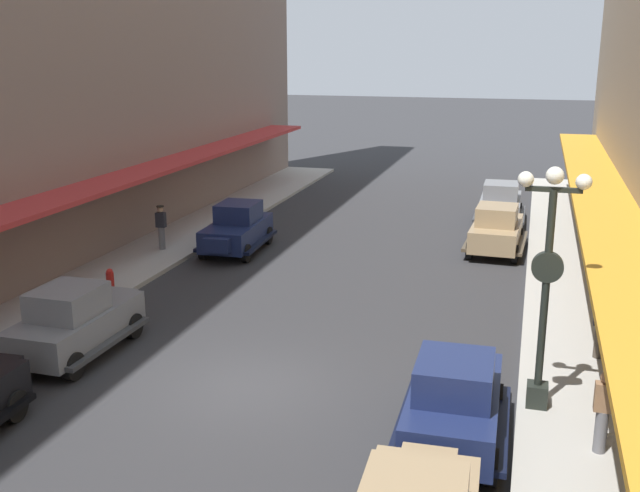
% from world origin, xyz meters
% --- Properties ---
extents(ground_plane, '(200.00, 200.00, 0.00)m').
position_xyz_m(ground_plane, '(0.00, 0.00, 0.00)').
color(ground_plane, '#2D2D30').
extents(sidewalk_right, '(3.00, 60.00, 0.15)m').
position_xyz_m(sidewalk_right, '(7.50, 0.00, 0.07)').
color(sidewalk_right, '#A8A59E').
rests_on(sidewalk_right, ground).
extents(parked_car_0, '(2.27, 4.31, 1.84)m').
position_xyz_m(parked_car_0, '(4.80, 13.42, 0.94)').
color(parked_car_0, '#997F5B').
rests_on(parked_car_0, ground).
extents(parked_car_2, '(2.18, 4.27, 1.84)m').
position_xyz_m(parked_car_2, '(-4.85, 0.51, 0.94)').
color(parked_car_2, slate).
rests_on(parked_car_2, ground).
extents(parked_car_3, '(2.31, 4.32, 1.84)m').
position_xyz_m(parked_car_3, '(-4.68, 10.86, 0.94)').
color(parked_car_3, '#19234C').
rests_on(parked_car_3, ground).
extents(parked_car_4, '(2.18, 4.27, 1.84)m').
position_xyz_m(parked_car_4, '(4.69, 18.39, 0.94)').
color(parked_car_4, slate).
rests_on(parked_car_4, ground).
extents(parked_car_6, '(2.21, 4.29, 1.84)m').
position_xyz_m(parked_car_6, '(4.82, -1.23, 0.94)').
color(parked_car_6, '#19234C').
rests_on(parked_car_6, ground).
extents(lamp_post_with_clock, '(1.42, 0.44, 5.16)m').
position_xyz_m(lamp_post_with_clock, '(6.40, 0.52, 2.99)').
color(lamp_post_with_clock, black).
rests_on(lamp_post_with_clock, sidewalk_right).
extents(fire_hydrant, '(0.24, 0.24, 0.82)m').
position_xyz_m(fire_hydrant, '(-6.35, 4.60, 0.56)').
color(fire_hydrant, '#B21E19').
rests_on(fire_hydrant, sidewalk_left).
extents(pedestrian_0, '(0.36, 0.24, 1.64)m').
position_xyz_m(pedestrian_0, '(7.84, 3.60, 0.99)').
color(pedestrian_0, '#4C4238').
rests_on(pedestrian_0, sidewalk_right).
extents(pedestrian_1, '(0.36, 0.28, 1.67)m').
position_xyz_m(pedestrian_1, '(-7.32, 9.84, 1.01)').
color(pedestrian_1, slate).
rests_on(pedestrian_1, sidewalk_left).
extents(pedestrian_2, '(0.36, 0.24, 1.64)m').
position_xyz_m(pedestrian_2, '(7.56, -1.10, 0.99)').
color(pedestrian_2, slate).
rests_on(pedestrian_2, sidewalk_right).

